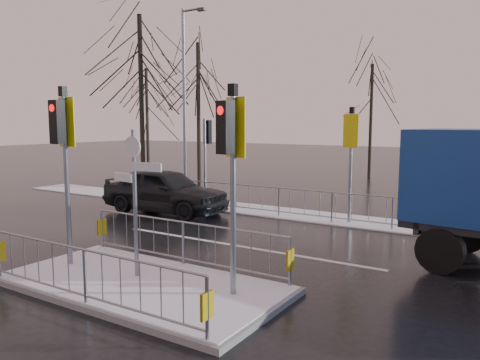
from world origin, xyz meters
The scene contains 11 objects.
ground centered at (0.00, 0.00, 0.00)m, with size 120.00×120.00×0.00m, color black.
snow_verge centered at (0.00, 8.60, 0.02)m, with size 30.00×2.00×0.04m, color white.
lane_markings centered at (0.00, -0.33, 0.00)m, with size 8.00×11.38×0.01m.
traffic_island centered at (-0.01, 0.01, 0.39)m, with size 6.00×3.04×4.15m.
far_kerb_fixtures centered at (0.29, 8.09, 1.02)m, with size 18.00×0.65×3.83m.
car_far_lane centered at (-4.97, 6.40, 0.84)m, with size 1.98×4.93×1.68m, color black.
tree_near_a centered at (-10.50, 11.00, 6.11)m, with size 4.75×4.75×8.97m.
tree_near_b centered at (-8.00, 12.50, 5.15)m, with size 4.00×4.00×7.55m.
tree_near_c centered at (-12.50, 13.50, 4.50)m, with size 3.50×3.50×6.61m.
tree_far_a centered at (-2.00, 22.00, 4.82)m, with size 3.75×3.75×7.08m.
street_lamp_left centered at (-6.43, 9.50, 4.49)m, with size 1.25×0.18×8.20m.
Camera 1 is at (6.65, -6.72, 3.35)m, focal length 35.00 mm.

